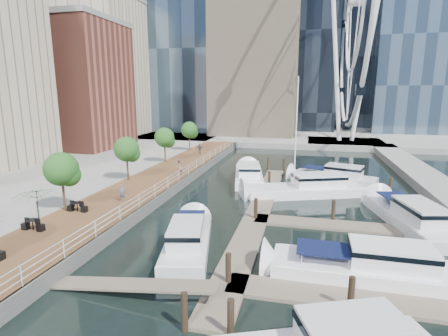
% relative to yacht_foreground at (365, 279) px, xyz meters
% --- Properties ---
extents(ground, '(520.00, 520.00, 0.00)m').
position_rel_yacht_foreground_xyz_m(ground, '(-10.14, -0.31, 0.00)').
color(ground, black).
rests_on(ground, ground).
extents(boardwalk, '(6.00, 60.00, 1.00)m').
position_rel_yacht_foreground_xyz_m(boardwalk, '(-19.14, 14.69, 0.50)').
color(boardwalk, brown).
rests_on(boardwalk, ground).
extents(seawall, '(0.25, 60.00, 1.00)m').
position_rel_yacht_foreground_xyz_m(seawall, '(-16.14, 14.69, 0.50)').
color(seawall, '#595954').
rests_on(seawall, ground).
extents(land_far, '(200.00, 114.00, 1.00)m').
position_rel_yacht_foreground_xyz_m(land_far, '(-10.14, 101.69, 0.50)').
color(land_far, gray).
rests_on(land_far, ground).
extents(breakwater, '(4.00, 60.00, 1.00)m').
position_rel_yacht_foreground_xyz_m(breakwater, '(9.86, 19.69, 0.50)').
color(breakwater, gray).
rests_on(breakwater, ground).
extents(pier, '(14.00, 12.00, 1.00)m').
position_rel_yacht_foreground_xyz_m(pier, '(3.86, 51.69, 0.50)').
color(pier, gray).
rests_on(pier, ground).
extents(railing, '(0.10, 60.00, 1.05)m').
position_rel_yacht_foreground_xyz_m(railing, '(-16.24, 14.69, 1.52)').
color(railing, white).
rests_on(railing, boardwalk).
extents(floating_docks, '(16.00, 34.00, 2.60)m').
position_rel_yacht_foreground_xyz_m(floating_docks, '(-2.18, 9.67, 0.49)').
color(floating_docks, '#6D6051').
rests_on(floating_docks, ground).
extents(midrise_condos, '(19.00, 67.00, 28.00)m').
position_rel_yacht_foreground_xyz_m(midrise_condos, '(-43.71, 26.51, 13.42)').
color(midrise_condos, '#BCAD8E').
rests_on(midrise_condos, ground).
extents(ferris_wheel, '(5.80, 45.60, 47.80)m').
position_rel_yacht_foreground_xyz_m(ferris_wheel, '(3.86, 51.69, 25.92)').
color(ferris_wheel, white).
rests_on(ferris_wheel, ground).
extents(street_trees, '(2.60, 42.60, 4.60)m').
position_rel_yacht_foreground_xyz_m(street_trees, '(-21.54, 13.69, 4.29)').
color(street_trees, '#3F2B1C').
rests_on(street_trees, ground).
extents(cafe_tables, '(2.50, 13.70, 0.74)m').
position_rel_yacht_foreground_xyz_m(cafe_tables, '(-20.54, -2.31, 1.37)').
color(cafe_tables, black).
rests_on(cafe_tables, ground).
extents(yacht_foreground, '(11.04, 3.05, 2.15)m').
position_rel_yacht_foreground_xyz_m(yacht_foreground, '(0.00, 0.00, 0.00)').
color(yacht_foreground, white).
rests_on(yacht_foreground, ground).
extents(pedestrian_near, '(0.59, 0.43, 1.48)m').
position_rel_yacht_foreground_xyz_m(pedestrian_near, '(-18.34, 6.80, 1.74)').
color(pedestrian_near, '#53566F').
rests_on(pedestrian_near, boardwalk).
extents(pedestrian_mid, '(1.00, 1.09, 1.82)m').
position_rel_yacht_foreground_xyz_m(pedestrian_mid, '(-17.13, 17.05, 1.91)').
color(pedestrian_mid, '#83715A').
rests_on(pedestrian_mid, boardwalk).
extents(pedestrian_far, '(0.95, 0.41, 1.60)m').
position_rel_yacht_foreground_xyz_m(pedestrian_far, '(-18.92, 30.70, 1.80)').
color(pedestrian_far, '#31373D').
rests_on(pedestrian_far, boardwalk).
extents(moored_yachts, '(20.37, 36.66, 11.50)m').
position_rel_yacht_foreground_xyz_m(moored_yachts, '(-3.38, 13.34, 0.00)').
color(moored_yachts, white).
rests_on(moored_yachts, ground).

